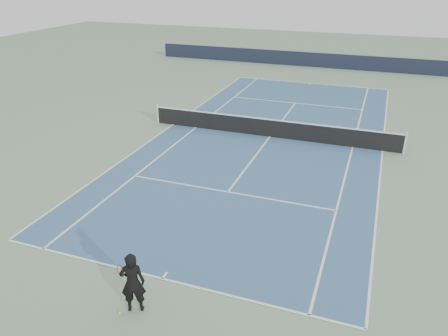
% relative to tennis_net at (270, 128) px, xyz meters
% --- Properties ---
extents(ground, '(80.00, 80.00, 0.00)m').
position_rel_tennis_net_xyz_m(ground, '(0.00, 0.00, -0.50)').
color(ground, gray).
extents(court_surface, '(10.97, 23.77, 0.01)m').
position_rel_tennis_net_xyz_m(court_surface, '(0.00, 0.00, -0.50)').
color(court_surface, '#365B80').
rests_on(court_surface, ground).
extents(tennis_net, '(12.90, 0.10, 1.07)m').
position_rel_tennis_net_xyz_m(tennis_net, '(0.00, 0.00, 0.00)').
color(tennis_net, silver).
rests_on(tennis_net, ground).
extents(windscreen_far, '(30.00, 0.25, 1.20)m').
position_rel_tennis_net_xyz_m(windscreen_far, '(0.00, 17.88, 0.10)').
color(windscreen_far, black).
rests_on(windscreen_far, ground).
extents(tennis_player, '(0.84, 0.68, 1.70)m').
position_rel_tennis_net_xyz_m(tennis_player, '(-0.10, -13.17, 0.35)').
color(tennis_player, black).
rests_on(tennis_player, ground).
extents(tennis_ball, '(0.07, 0.07, 0.07)m').
position_rel_tennis_net_xyz_m(tennis_ball, '(-0.36, -13.47, -0.47)').
color(tennis_ball, '#D6E62F').
rests_on(tennis_ball, ground).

